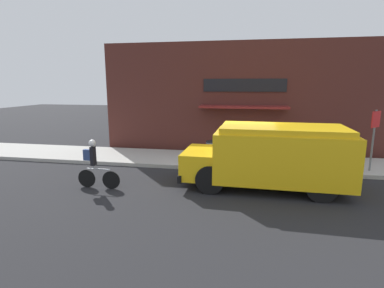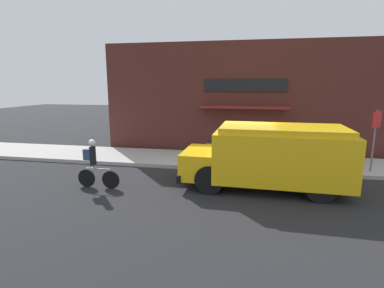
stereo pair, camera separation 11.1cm
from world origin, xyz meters
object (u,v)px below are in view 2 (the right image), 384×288
object	(u,v)px
school_bus	(271,156)
stop_sign_post	(375,131)
cyclist	(94,163)
trash_bin	(212,150)

from	to	relation	value
school_bus	stop_sign_post	world-z (taller)	stop_sign_post
stop_sign_post	school_bus	bearing A→B (deg)	-149.99
cyclist	trash_bin	distance (m)	5.28
cyclist	trash_bin	bearing A→B (deg)	51.38
cyclist	stop_sign_post	xyz separation A→B (m)	(9.50, 3.28, 0.87)
stop_sign_post	trash_bin	xyz separation A→B (m)	(-6.15, 0.79, -1.15)
school_bus	cyclist	distance (m)	5.80
cyclist	trash_bin	xyz separation A→B (m)	(3.35, 4.06, -0.28)
school_bus	trash_bin	world-z (taller)	school_bus
cyclist	stop_sign_post	world-z (taller)	stop_sign_post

